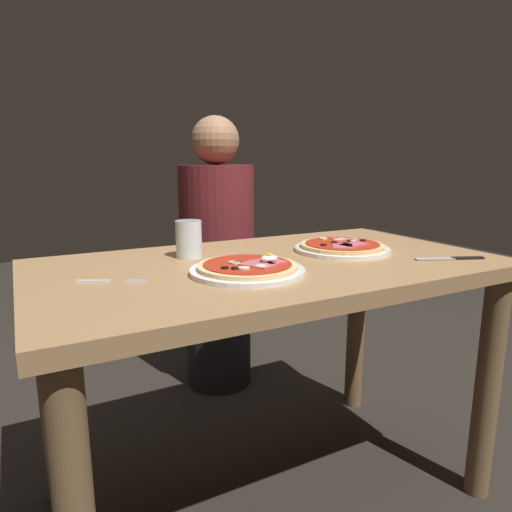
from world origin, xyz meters
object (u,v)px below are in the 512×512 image
at_px(pizza_foreground, 248,268).
at_px(fork, 106,281).
at_px(pizza_across_left, 342,247).
at_px(knife, 454,258).
at_px(diner_person, 217,262).
at_px(dining_table, 271,303).
at_px(water_glass_near, 189,242).

relative_size(pizza_foreground, fork, 1.93).
bearing_deg(pizza_across_left, knife, -49.75).
relative_size(fork, diner_person, 0.12).
height_order(pizza_across_left, knife, pizza_across_left).
relative_size(pizza_foreground, knife, 1.51).
relative_size(knife, diner_person, 0.16).
bearing_deg(diner_person, pizza_foreground, 71.83).
bearing_deg(knife, diner_person, 107.82).
height_order(dining_table, fork, fork).
bearing_deg(water_glass_near, fork, -147.47).
bearing_deg(diner_person, fork, 51.63).
xyz_separation_m(pizza_foreground, fork, (-0.32, 0.08, -0.01)).
distance_m(water_glass_near, diner_person, 0.71).
distance_m(dining_table, water_glass_near, 0.29).
relative_size(pizza_across_left, water_glass_near, 2.72).
xyz_separation_m(dining_table, pizza_across_left, (0.26, 0.02, 0.13)).
bearing_deg(fork, diner_person, 51.63).
bearing_deg(dining_table, fork, -178.44).
bearing_deg(water_glass_near, dining_table, -40.19).
bearing_deg(knife, dining_table, 154.62).
bearing_deg(dining_table, diner_person, 78.21).
height_order(pizza_foreground, pizza_across_left, pizza_foreground).
bearing_deg(pizza_across_left, dining_table, -175.56).
bearing_deg(dining_table, knife, -25.38).
height_order(pizza_across_left, water_glass_near, water_glass_near).
distance_m(dining_table, knife, 0.53).
bearing_deg(pizza_foreground, knife, -12.52).
distance_m(pizza_across_left, fork, 0.70).
height_order(dining_table, knife, knife).
height_order(pizza_across_left, fork, pizza_across_left).
relative_size(dining_table, pizza_across_left, 4.37).
height_order(dining_table, water_glass_near, water_glass_near).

